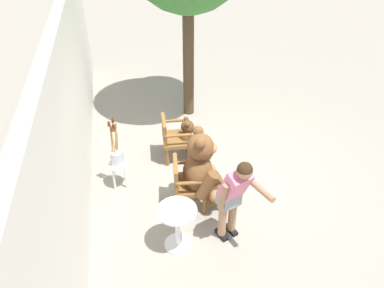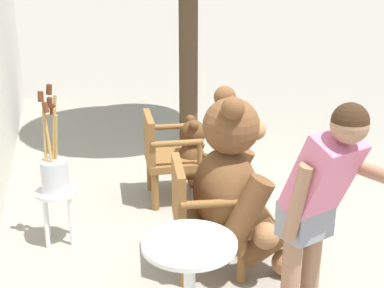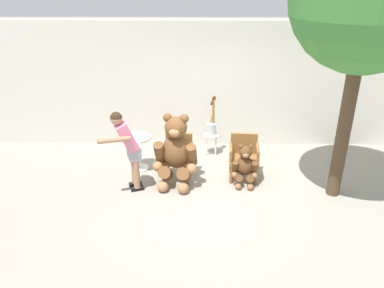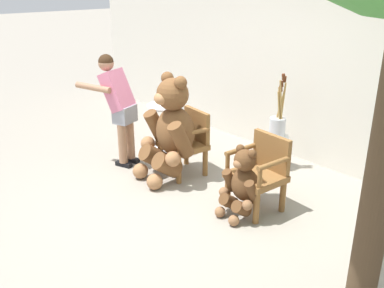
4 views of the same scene
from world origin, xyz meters
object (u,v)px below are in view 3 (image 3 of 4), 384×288
at_px(teddy_bear_large, 176,151).
at_px(round_side_table, 138,149).
at_px(white_stool, 211,139).
at_px(brush_bucket, 212,126).
at_px(patio_tree, 377,0).
at_px(wooden_chair_left, 178,155).
at_px(person_visitor, 128,144).
at_px(teddy_bear_small, 245,165).
at_px(wooden_chair_right, 244,156).

distance_m(teddy_bear_large, round_side_table, 1.00).
xyz_separation_m(white_stool, brush_bucket, (0.00, 0.00, 0.30)).
relative_size(brush_bucket, patio_tree, 0.19).
distance_m(wooden_chair_left, teddy_bear_large, 0.34).
relative_size(person_visitor, white_stool, 3.36).
bearing_deg(white_stool, teddy_bear_small, -66.17).
bearing_deg(white_stool, teddy_bear_large, -118.30).
height_order(teddy_bear_large, person_visitor, person_visitor).
distance_m(wooden_chair_right, teddy_bear_small, 0.29).
bearing_deg(white_stool, round_side_table, -153.26).
bearing_deg(person_visitor, teddy_bear_small, 5.67).
relative_size(teddy_bear_small, white_stool, 1.77).
relative_size(teddy_bear_large, patio_tree, 0.30).
bearing_deg(teddy_bear_large, wooden_chair_right, 11.14).
xyz_separation_m(person_visitor, patio_tree, (3.83, -0.16, 2.42)).
distance_m(wooden_chair_right, brush_bucket, 1.22).
distance_m(white_stool, round_side_table, 1.69).
bearing_deg(round_side_table, white_stool, 26.74).
relative_size(person_visitor, brush_bucket, 1.76).
relative_size(teddy_bear_large, teddy_bear_small, 1.70).
bearing_deg(teddy_bear_small, wooden_chair_right, 88.59).
bearing_deg(patio_tree, teddy_bear_large, 172.34).
bearing_deg(round_side_table, brush_bucket, 26.68).
relative_size(brush_bucket, round_side_table, 1.22).
bearing_deg(teddy_bear_small, teddy_bear_large, 178.68).
distance_m(teddy_bear_large, person_visitor, 0.90).
distance_m(teddy_bear_small, white_stool, 1.46).
distance_m(teddy_bear_large, patio_tree, 4.02).
height_order(brush_bucket, round_side_table, brush_bucket).
bearing_deg(wooden_chair_right, wooden_chair_left, -179.99).
height_order(teddy_bear_large, brush_bucket, teddy_bear_large).
height_order(teddy_bear_small, person_visitor, person_visitor).
distance_m(teddy_bear_small, round_side_table, 2.17).
relative_size(round_side_table, patio_tree, 0.16).
bearing_deg(wooden_chair_left, patio_tree, -12.47).
bearing_deg(round_side_table, teddy_bear_large, -34.12).
height_order(person_visitor, white_stool, person_visitor).
distance_m(wooden_chair_right, round_side_table, 2.12).
xyz_separation_m(wooden_chair_right, person_visitor, (-2.14, -0.50, 0.45)).
relative_size(wooden_chair_right, person_visitor, 0.56).
bearing_deg(patio_tree, person_visitor, 177.59).
bearing_deg(wooden_chair_left, wooden_chair_right, 0.01).
bearing_deg(brush_bucket, teddy_bear_large, -118.44).
height_order(wooden_chair_left, person_visitor, person_visitor).
bearing_deg(teddy_bear_large, teddy_bear_small, -1.32).
relative_size(wooden_chair_left, teddy_bear_large, 0.62).
distance_m(wooden_chair_right, teddy_bear_large, 1.34).
bearing_deg(patio_tree, teddy_bear_small, 167.63).
height_order(wooden_chair_right, teddy_bear_small, wooden_chair_right).
distance_m(white_stool, brush_bucket, 0.30).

